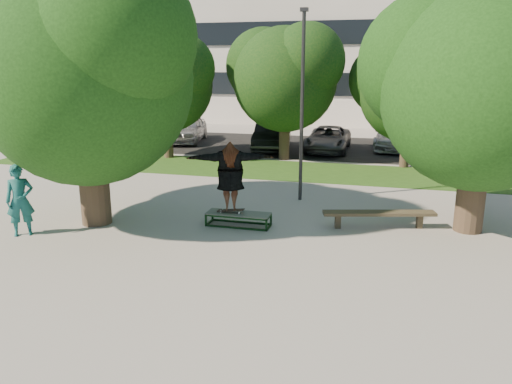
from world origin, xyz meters
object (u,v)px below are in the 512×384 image
(bystander, at_px, (20,200))
(car_silver_b, at_px, (395,135))
(bench, at_px, (379,214))
(car_silver_a, at_px, (187,128))
(tree_left, at_px, (83,64))
(car_dark, at_px, (272,135))
(lamppost, at_px, (302,105))
(tree_right, at_px, (480,78))
(car_grey, at_px, (328,139))
(grind_box, at_px, (239,219))

(bystander, xyz_separation_m, car_silver_b, (9.63, 16.91, -0.24))
(bystander, height_order, bench, bystander)
(bench, distance_m, car_silver_a, 17.35)
(tree_left, relative_size, car_dark, 1.49)
(car_silver_a, xyz_separation_m, car_dark, (5.40, -1.38, -0.00))
(lamppost, bearing_deg, car_silver_a, 128.26)
(bench, relative_size, car_dark, 0.65)
(tree_right, height_order, bystander, tree_right)
(car_grey, xyz_separation_m, car_silver_b, (3.36, 1.70, 0.08))
(tree_right, height_order, car_grey, tree_right)
(car_silver_a, height_order, car_silver_b, car_silver_a)
(tree_left, bearing_deg, bench, 10.75)
(tree_right, distance_m, car_silver_a, 18.85)
(tree_right, xyz_separation_m, bench, (-2.29, -0.49, -3.70))
(lamppost, relative_size, car_silver_b, 1.23)
(bench, xyz_separation_m, car_grey, (-2.89, 12.20, 0.24))
(tree_left, xyz_separation_m, tree_right, (10.21, 1.99, -0.33))
(grind_box, bearing_deg, car_silver_a, 117.64)
(bench, bearing_deg, car_grey, 88.53)
(car_grey, bearing_deg, grind_box, -94.58)
(bystander, xyz_separation_m, car_dark, (3.38, 14.88, -0.17))
(tree_left, bearing_deg, tree_right, 11.03)
(lamppost, distance_m, car_silver_a, 14.02)
(tree_right, distance_m, bystander, 12.38)
(tree_right, bearing_deg, car_silver_a, 136.54)
(grind_box, distance_m, bystander, 5.83)
(lamppost, height_order, bench, lamppost)
(car_silver_b, bearing_deg, tree_right, -80.38)
(tree_left, bearing_deg, lamppost, 36.42)
(tree_left, distance_m, car_grey, 15.08)
(car_silver_a, bearing_deg, tree_right, -54.19)
(lamppost, bearing_deg, car_grey, 91.53)
(car_silver_a, relative_size, car_grey, 1.01)
(grind_box, bearing_deg, lamppost, 69.49)
(tree_right, distance_m, lamppost, 5.36)
(grind_box, distance_m, car_dark, 12.84)
(lamppost, xyz_separation_m, car_grey, (-0.26, 9.80, -2.51))
(tree_right, xyz_separation_m, car_dark, (-8.07, 11.39, -3.31))
(car_grey, bearing_deg, tree_right, -66.61)
(car_silver_a, distance_m, car_dark, 5.57)
(tree_left, height_order, lamppost, tree_left)
(car_silver_b, bearing_deg, grind_box, -104.40)
(car_silver_a, relative_size, car_silver_b, 0.93)
(tree_left, xyz_separation_m, bystander, (-1.24, -1.50, -3.47))
(car_grey, height_order, car_silver_b, car_silver_b)
(tree_right, distance_m, car_grey, 13.27)
(bystander, height_order, car_grey, bystander)
(tree_left, height_order, car_grey, tree_left)
(car_silver_a, bearing_deg, grind_box, -73.09)
(car_silver_b, bearing_deg, tree_left, -116.69)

